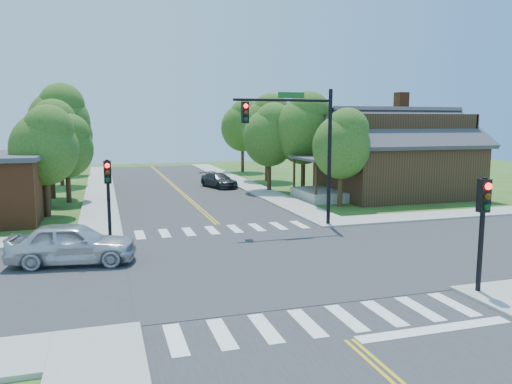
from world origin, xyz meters
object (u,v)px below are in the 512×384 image
object	(u,v)px
signal_pole_se	(483,213)
car_silver	(73,244)
house_ne	(395,152)
signal_pole_nw	(108,184)
signal_mast_ne	(300,135)
car_dgrey	(219,181)

from	to	relation	value
signal_pole_se	car_silver	size ratio (longest dim) A/B	0.75
house_ne	car_silver	distance (m)	25.50
signal_pole_nw	signal_mast_ne	bearing A→B (deg)	0.07
car_silver	car_dgrey	size ratio (longest dim) A/B	1.12
signal_mast_ne	car_dgrey	bearing A→B (deg)	91.40
signal_pole_nw	house_ne	world-z (taller)	house_ne
house_ne	car_dgrey	distance (m)	14.53
house_ne	car_silver	size ratio (longest dim) A/B	2.59
car_dgrey	signal_mast_ne	bearing A→B (deg)	-106.30
signal_mast_ne	signal_pole_se	bearing A→B (deg)	-81.44
signal_mast_ne	car_dgrey	world-z (taller)	signal_mast_ne
house_ne	signal_pole_se	bearing A→B (deg)	-115.58
car_silver	signal_mast_ne	bearing A→B (deg)	-62.17
signal_pole_nw	car_dgrey	distance (m)	19.36
signal_mast_ne	signal_pole_se	xyz separation A→B (m)	(1.69, -11.21, -2.19)
signal_pole_se	car_dgrey	bearing A→B (deg)	94.26
signal_pole_se	house_ne	xyz separation A→B (m)	(9.51, 19.86, 0.67)
signal_pole_nw	car_silver	bearing A→B (deg)	-111.09
signal_pole_se	house_ne	distance (m)	22.03
signal_pole_se	car_silver	xyz separation A→B (m)	(-12.64, 7.47, -1.84)
house_ne	car_dgrey	size ratio (longest dim) A/B	2.89
signal_pole_se	car_silver	distance (m)	14.80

